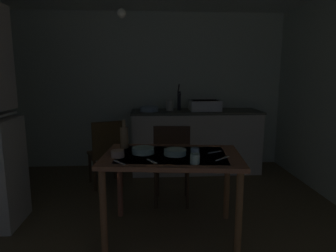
{
  "coord_description": "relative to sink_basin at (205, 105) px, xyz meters",
  "views": [
    {
      "loc": [
        0.05,
        -2.79,
        1.45
      ],
      "look_at": [
        0.25,
        0.22,
        0.92
      ],
      "focal_mm": 32.0,
      "sensor_mm": 36.0,
      "label": 1
    }
  ],
  "objects": [
    {
      "name": "pendant_bulb",
      "position": [
        -1.04,
        -1.66,
        0.96
      ],
      "size": [
        0.08,
        0.08,
        0.08
      ],
      "primitive_type": "sphere",
      "color": "#F9EFCC"
    },
    {
      "name": "serving_bowl_wide",
      "position": [
        -0.6,
        -1.81,
        -0.22
      ],
      "size": [
        0.19,
        0.19,
        0.05
      ],
      "primitive_type": "cylinder",
      "color": "#ADD1C1",
      "rests_on": "dining_table"
    },
    {
      "name": "hand_pump",
      "position": [
        -0.38,
        0.05,
        0.09
      ],
      "size": [
        0.05,
        0.27,
        0.39
      ],
      "color": "#232328",
      "rests_on": "counter_cabinet"
    },
    {
      "name": "serving_spoon",
      "position": [
        -0.24,
        -1.75,
        -0.24
      ],
      "size": [
        0.14,
        0.09,
        0.0
      ],
      "primitive_type": "cube",
      "rotation": [
        0.0,
        0.0,
        0.5
      ],
      "color": "beige",
      "rests_on": "dining_table"
    },
    {
      "name": "chair_by_counter",
      "position": [
        -1.38,
        -0.59,
        -0.53
      ],
      "size": [
        0.52,
        0.52,
        0.87
      ],
      "color": "#412B16",
      "rests_on": "ground"
    },
    {
      "name": "dining_table",
      "position": [
        -0.63,
        -1.8,
        -0.34
      ],
      "size": [
        1.28,
        0.89,
        0.75
      ],
      "color": "brown",
      "rests_on": "ground"
    },
    {
      "name": "sauce_dish",
      "position": [
        -0.88,
        -1.74,
        -0.21
      ],
      "size": [
        0.2,
        0.2,
        0.05
      ],
      "primitive_type": "cylinder",
      "color": "#ADD1C1",
      "rests_on": "dining_table"
    },
    {
      "name": "soup_bowl_small",
      "position": [
        -1.09,
        -1.85,
        -0.21
      ],
      "size": [
        0.11,
        0.11,
        0.06
      ],
      "primitive_type": "cylinder",
      "color": "tan",
      "rests_on": "dining_table"
    },
    {
      "name": "counter_cabinet",
      "position": [
        -0.13,
        -0.0,
        -0.53
      ],
      "size": [
        1.88,
        0.64,
        0.91
      ],
      "color": "beige",
      "rests_on": "ground"
    },
    {
      "name": "ground_plane",
      "position": [
        -0.88,
        -1.54,
        -0.99
      ],
      "size": [
        5.25,
        5.25,
        0.0
      ],
      "primitive_type": "plane",
      "color": "brown"
    },
    {
      "name": "chair_far_side",
      "position": [
        -0.58,
        -1.19,
        -0.51
      ],
      "size": [
        0.43,
        0.43,
        0.91
      ],
      "color": "#3A2617",
      "rests_on": "ground"
    },
    {
      "name": "table_knife",
      "position": [
        -0.22,
        -1.96,
        -0.24
      ],
      "size": [
        0.15,
        0.13,
        0.0
      ],
      "primitive_type": "cube",
      "rotation": [
        0.0,
        0.0,
        0.72
      ],
      "color": "silver",
      "rests_on": "dining_table"
    },
    {
      "name": "teaspoon_near_bowl",
      "position": [
        -0.81,
        -2.0,
        -0.24
      ],
      "size": [
        0.09,
        0.13,
        0.0
      ],
      "primitive_type": "cube",
      "rotation": [
        0.0,
        0.0,
        5.26
      ],
      "color": "beige",
      "rests_on": "dining_table"
    },
    {
      "name": "sink_basin",
      "position": [
        0.0,
        0.0,
        0.0
      ],
      "size": [
        0.44,
        0.34,
        0.15
      ],
      "color": "silver",
      "rests_on": "counter_cabinet"
    },
    {
      "name": "stoneware_crock",
      "position": [
        -0.52,
        0.04,
        -0.0
      ],
      "size": [
        0.1,
        0.1,
        0.15
      ],
      "primitive_type": "cylinder",
      "color": "beige",
      "rests_on": "counter_cabinet"
    },
    {
      "name": "wall_back",
      "position": [
        -0.88,
        0.37,
        0.19
      ],
      "size": [
        4.35,
        0.1,
        2.35
      ],
      "primitive_type": "cube",
      "color": "silver",
      "rests_on": "ground"
    },
    {
      "name": "mug_tall",
      "position": [
        -0.47,
        -2.08,
        -0.2
      ],
      "size": [
        0.08,
        0.08,
        0.08
      ],
      "primitive_type": "cylinder",
      "color": "#ADD1C1",
      "rests_on": "dining_table"
    },
    {
      "name": "glass_bottle",
      "position": [
        -1.06,
        -1.53,
        -0.13
      ],
      "size": [
        0.08,
        0.08,
        0.27
      ],
      "color": "olive",
      "rests_on": "dining_table"
    },
    {
      "name": "mixing_bowl_counter",
      "position": [
        -0.82,
        -0.05,
        -0.04
      ],
      "size": [
        0.26,
        0.26,
        0.07
      ],
      "primitive_type": "cylinder",
      "color": "#9EB2C6",
      "rests_on": "counter_cabinet"
    },
    {
      "name": "mug_dark",
      "position": [
        -0.44,
        -1.88,
        -0.2
      ],
      "size": [
        0.07,
        0.07,
        0.08
      ],
      "primitive_type": "cylinder",
      "color": "#9EB2C6",
      "rests_on": "dining_table"
    },
    {
      "name": "teaspoon_by_cup",
      "position": [
        -1.06,
        -2.02,
        -0.24
      ],
      "size": [
        0.11,
        0.13,
        0.0
      ],
      "primitive_type": "cube",
      "rotation": [
        0.0,
        0.0,
        5.36
      ],
      "color": "beige",
      "rests_on": "dining_table"
    }
  ]
}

